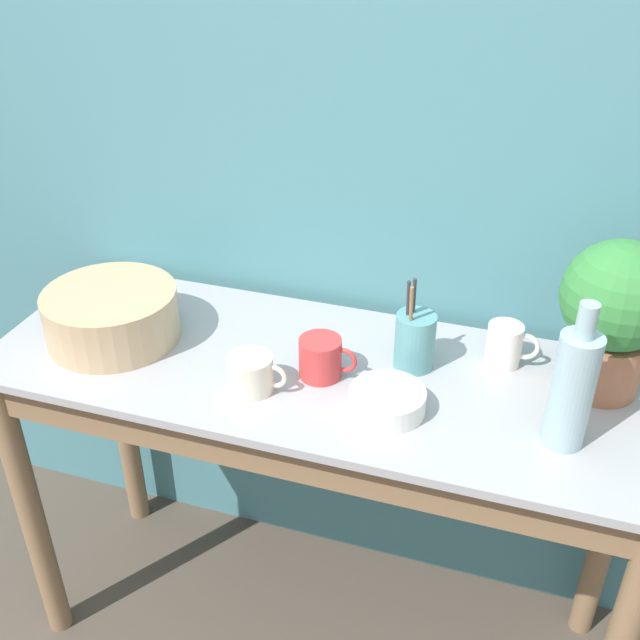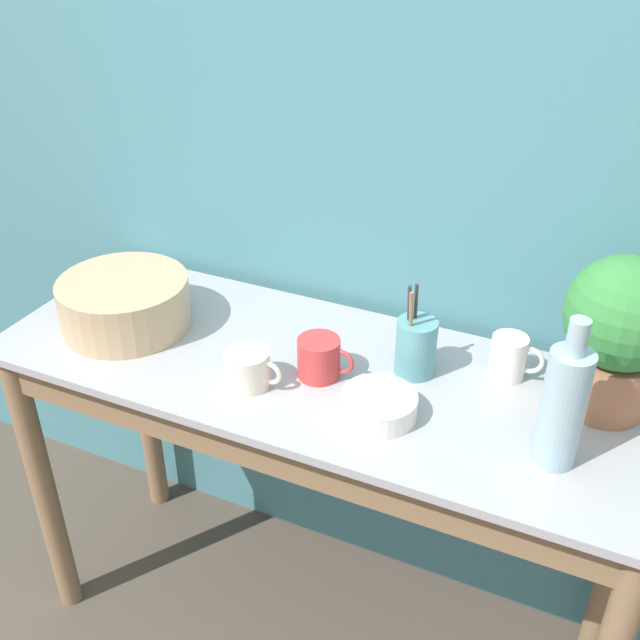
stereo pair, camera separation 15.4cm
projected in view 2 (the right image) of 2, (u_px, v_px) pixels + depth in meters
wall_back at (379, 168)px, 1.68m from camera, size 6.00×0.05×2.40m
counter_table at (316, 440)px, 1.69m from camera, size 1.46×0.53×0.86m
potted_plant at (620, 329)px, 1.40m from camera, size 0.22×0.22×0.33m
bowl_wash_large at (125, 303)px, 1.73m from camera, size 0.30×0.30×0.12m
bottle_tall at (563, 405)px, 1.29m from camera, size 0.08×0.08×0.30m
mug_white at (509, 357)px, 1.55m from camera, size 0.11×0.08×0.10m
mug_red at (320, 358)px, 1.56m from camera, size 0.12×0.09×0.09m
mug_cream at (248, 369)px, 1.54m from camera, size 0.13×0.09×0.08m
bowl_small_enamel_white at (379, 405)px, 1.46m from camera, size 0.15×0.15×0.05m
utensil_cup at (416, 346)px, 1.56m from camera, size 0.09×0.09×0.21m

